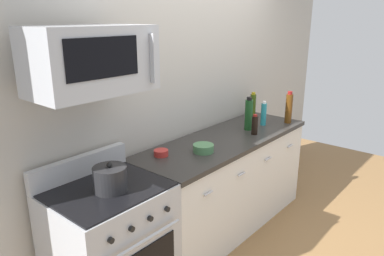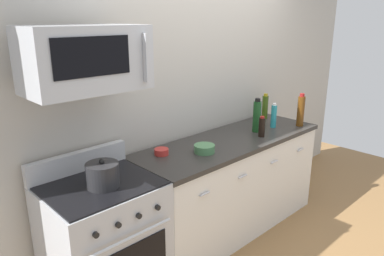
% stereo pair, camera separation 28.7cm
% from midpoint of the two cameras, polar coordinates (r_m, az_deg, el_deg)
% --- Properties ---
extents(ground_plane, '(6.08, 6.08, 0.00)m').
position_cam_midpoint_polar(ground_plane, '(3.77, 8.04, -15.06)').
color(ground_plane, olive).
extents(back_wall, '(5.07, 0.10, 2.70)m').
position_cam_midpoint_polar(back_wall, '(3.52, 3.72, 6.47)').
color(back_wall, '#B7B2A8').
rests_on(back_wall, ground_plane).
extents(counter_unit, '(1.98, 0.66, 0.92)m').
position_cam_midpoint_polar(counter_unit, '(3.55, 8.36, -8.77)').
color(counter_unit, silver).
rests_on(counter_unit, ground_plane).
extents(range_oven, '(0.76, 0.69, 1.07)m').
position_cam_midpoint_polar(range_oven, '(2.74, -10.55, -17.19)').
color(range_oven, '#B7BABF').
rests_on(range_oven, ground_plane).
extents(microwave, '(0.74, 0.44, 0.40)m').
position_cam_midpoint_polar(microwave, '(2.32, -12.91, 10.51)').
color(microwave, '#B7BABF').
extents(bottle_dish_soap, '(0.06, 0.06, 0.25)m').
position_cam_midpoint_polar(bottle_dish_soap, '(3.78, 14.82, 1.81)').
color(bottle_dish_soap, teal).
rests_on(bottle_dish_soap, countertop_slab).
extents(bottle_olive_oil, '(0.06, 0.06, 0.28)m').
position_cam_midpoint_polar(bottle_olive_oil, '(4.08, 13.37, 3.22)').
color(bottle_olive_oil, '#385114').
rests_on(bottle_olive_oil, countertop_slab).
extents(bottle_wine_amber, '(0.07, 0.07, 0.34)m').
position_cam_midpoint_polar(bottle_wine_amber, '(3.90, 18.72, 2.56)').
color(bottle_wine_amber, '#59330F').
rests_on(bottle_wine_amber, countertop_slab).
extents(bottle_soy_sauce_dark, '(0.06, 0.06, 0.20)m').
position_cam_midpoint_polar(bottle_soy_sauce_dark, '(3.47, 13.22, 0.12)').
color(bottle_soy_sauce_dark, black).
rests_on(bottle_soy_sauce_dark, countertop_slab).
extents(bottle_wine_green, '(0.08, 0.08, 0.33)m').
position_cam_midpoint_polar(bottle_wine_green, '(3.59, 12.40, 1.81)').
color(bottle_wine_green, '#19471E').
rests_on(bottle_wine_green, countertop_slab).
extents(bowl_green_glaze, '(0.17, 0.17, 0.06)m').
position_cam_midpoint_polar(bowl_green_glaze, '(3.01, 4.69, -3.26)').
color(bowl_green_glaze, '#477A4C').
rests_on(bowl_green_glaze, countertop_slab).
extents(bowl_red_small, '(0.12, 0.12, 0.05)m').
position_cam_midpoint_polar(bowl_red_small, '(2.96, -2.04, -3.75)').
color(bowl_red_small, '#B72D28').
rests_on(bowl_red_small, countertop_slab).
extents(stockpot, '(0.22, 0.22, 0.20)m').
position_cam_midpoint_polar(stockpot, '(2.44, -10.55, -7.31)').
color(stockpot, '#262628').
rests_on(stockpot, range_oven).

